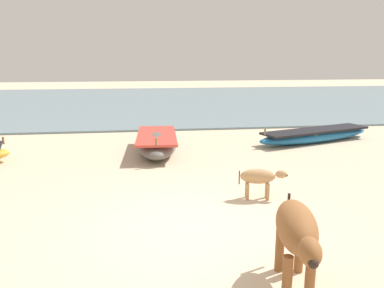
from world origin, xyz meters
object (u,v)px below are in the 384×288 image
Objects in this scene: cow_adult_brown at (297,231)px; calf_near_tan at (259,177)px; fishing_boat_0 at (315,135)px; fishing_boat_4 at (157,143)px.

cow_adult_brown is 1.69× the size of calf_near_tan.
fishing_boat_0 is 1.41× the size of fishing_boat_4.
fishing_boat_4 is at bearing -10.25° from fishing_boat_0.
calf_near_tan is (-3.54, -4.98, 0.22)m from fishing_boat_0.
cow_adult_brown reaches higher than calf_near_tan.
cow_adult_brown is (-4.04, -8.08, 0.54)m from fishing_boat_0.
fishing_boat_4 reaches higher than fishing_boat_0.
cow_adult_brown reaches higher than fishing_boat_0.
fishing_boat_0 is 6.12m from calf_near_tan.
fishing_boat_0 is at bearing 65.26° from calf_near_tan.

